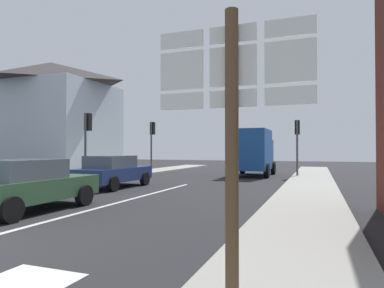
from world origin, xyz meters
The scene contains 12 objects.
ground_plane centered at (0.00, 10.00, 0.00)m, with size 80.00×80.00×0.00m, color #232326.
sidewalk_right centered at (5.81, 8.00, 0.07)m, with size 2.30×44.00×0.14m, color gray.
sidewalk_left centered at (-5.81, 8.00, 0.07)m, with size 2.30×44.00×0.14m, color gray.
lane_centre_stripe centered at (0.00, 6.00, 0.01)m, with size 0.16×12.00×0.01m, color silver.
clapboard_house_left centered at (-11.83, 15.49, 4.05)m, with size 8.59×7.64×8.04m.
sedan_near centered at (-1.54, 3.49, 0.76)m, with size 1.97×4.20×1.47m.
sedan_far centered at (-2.67, 9.53, 0.76)m, with size 2.00×4.22×1.47m.
delivery_truck centered at (2.10, 18.81, 1.65)m, with size 2.50×5.01×3.05m.
route_sign_post centered at (5.33, -0.42, 2.00)m, with size 1.66×0.14×3.20m.
traffic_light_far_right centered at (4.96, 18.44, 2.67)m, with size 0.30×0.49×3.60m.
traffic_light_far_left centered at (-4.96, 17.96, 2.76)m, with size 0.30×0.49×3.73m.
traffic_light_near_left centered at (-4.96, 10.64, 2.68)m, with size 0.30×0.49×3.62m.
Camera 1 is at (6.16, -3.87, 1.74)m, focal length 31.84 mm.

